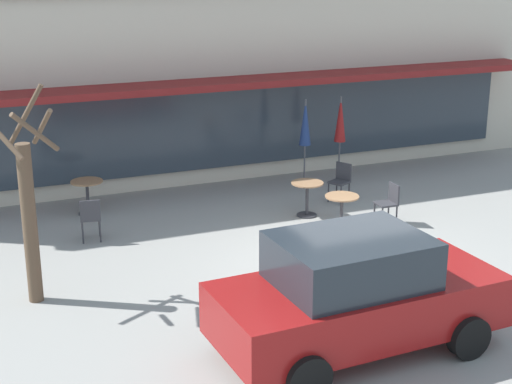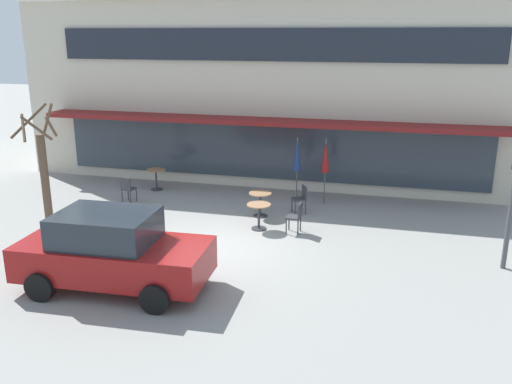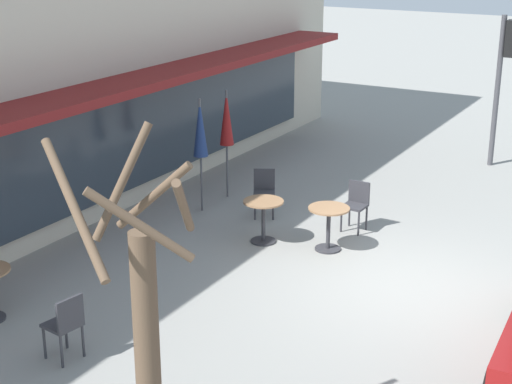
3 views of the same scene
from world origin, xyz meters
TOP-DOWN VIEW (x-y plane):
  - ground_plane at (0.00, 0.00)m, footprint 80.00×80.00m
  - cafe_table_near_wall at (0.83, 1.71)m, footprint 0.70×0.70m
  - cafe_table_streetside at (0.59, 2.83)m, footprint 0.70×0.70m
  - patio_umbrella_green_folded at (2.34, 4.65)m, footprint 0.28×0.28m
  - patio_umbrella_cream_folded at (1.39, 4.64)m, footprint 0.28×0.28m
  - cafe_chair_0 at (-4.06, 3.07)m, footprint 0.46×0.46m
  - cafe_chair_1 at (1.94, 1.67)m, footprint 0.41×0.41m
  - cafe_chair_2 at (1.76, 3.47)m, footprint 0.54×0.54m
  - street_tree at (-5.46, 0.70)m, footprint 1.39×1.45m
  - traffic_light_pole at (7.26, 0.47)m, footprint 0.26×0.44m

SIDE VIEW (x-z plane):
  - ground_plane at x=0.00m, z-range 0.00..0.00m
  - cafe_table_near_wall at x=0.83m, z-range 0.14..0.90m
  - cafe_table_streetside at x=0.59m, z-range 0.14..0.90m
  - cafe_chair_0 at x=-4.06m, z-range 0.08..0.97m
  - cafe_chair_1 at x=1.94m, z-range 0.08..0.97m
  - cafe_chair_2 at x=1.76m, z-range 0.08..0.97m
  - patio_umbrella_green_folded at x=2.34m, z-range 0.53..2.73m
  - patio_umbrella_cream_folded at x=1.39m, z-range 0.53..2.73m
  - street_tree at x=-5.46m, z-range -0.14..3.44m
  - traffic_light_pole at x=7.26m, z-range 0.60..4.00m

